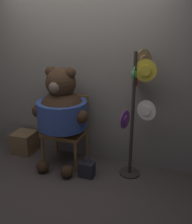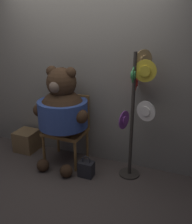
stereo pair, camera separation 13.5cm
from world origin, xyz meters
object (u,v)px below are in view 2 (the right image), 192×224
hat_display_rack (136,106)px  chair (68,125)px  teddy_bear (63,111)px  handbag_on_ground (86,169)px

hat_display_rack → chair: bearing=175.2°
teddy_bear → hat_display_rack: 1.02m
chair → hat_display_rack: (1.02, -0.09, 0.45)m
teddy_bear → hat_display_rack: size_ratio=0.86×
chair → teddy_bear: (0.02, -0.16, 0.28)m
hat_display_rack → handbag_on_ground: size_ratio=5.49×
chair → handbag_on_ground: (0.45, -0.34, -0.44)m
teddy_bear → handbag_on_ground: 0.85m
teddy_bear → handbag_on_ground: bearing=-22.4°
hat_display_rack → handbag_on_ground: bearing=-156.3°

